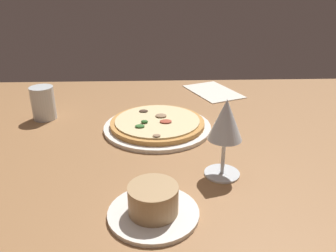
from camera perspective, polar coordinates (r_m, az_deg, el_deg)
The scene contains 6 objects.
dining_table at distance 82.74cm, azimuth 1.94°, elevation -4.55°, with size 150.00×110.00×4.00cm, color #996B42.
pizza_main at distance 90.15cm, azimuth -1.78°, elevation 0.22°, with size 28.15×28.15×3.39cm.
ramekin_on_saucer at distance 58.75cm, azimuth -2.47°, elevation -12.88°, with size 15.55×15.55×5.70cm.
wine_glass_far at distance 66.28cm, azimuth 9.57°, elevation 0.51°, with size 7.23×7.23×16.23cm.
water_glass at distance 101.93cm, azimuth -20.01°, elevation 3.34°, with size 6.47×6.47×9.25cm.
paper_menu at distance 120.58cm, azimuth 7.52°, elevation 5.70°, with size 13.38×20.60×0.30cm, color silver.
Camera 1 is at (5.61, 72.55, 41.38)cm, focal length 36.64 mm.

